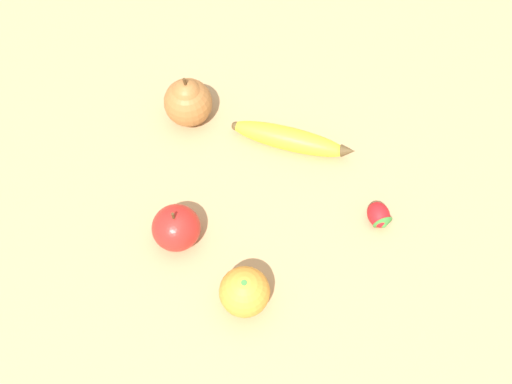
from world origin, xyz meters
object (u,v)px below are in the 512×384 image
at_px(orange, 245,292).
at_px(pear, 188,101).
at_px(banana, 293,140).
at_px(strawberry, 380,216).
at_px(apple, 176,228).

relative_size(orange, pear, 0.72).
relative_size(banana, orange, 2.92).
height_order(pear, strawberry, pear).
xyz_separation_m(strawberry, apple, (0.11, -0.28, 0.02)).
relative_size(orange, apple, 0.92).
xyz_separation_m(pear, apple, (0.22, 0.06, -0.01)).
bearing_deg(pear, apple, 14.94).
bearing_deg(pear, orange, 32.84).
relative_size(banana, pear, 2.11).
height_order(strawberry, apple, apple).
bearing_deg(banana, strawberry, -30.62).
xyz_separation_m(banana, pear, (-0.01, -0.18, 0.03)).
bearing_deg(orange, pear, -147.16).
bearing_deg(strawberry, banana, -153.57).
distance_m(banana, pear, 0.18).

